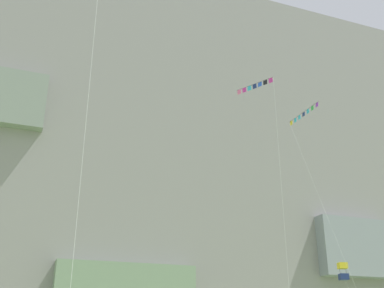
% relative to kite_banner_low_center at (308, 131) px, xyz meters
% --- Properties ---
extents(cliff_face, '(180.00, 23.20, 55.21)m').
position_rel_kite_banner_low_center_xyz_m(cliff_face, '(-12.04, 30.95, 5.59)').
color(cliff_face, gray).
rests_on(cliff_face, ground).
extents(kite_banner_low_center, '(2.70, 7.02, 24.04)m').
position_rel_kite_banner_low_center_xyz_m(kite_banner_low_center, '(0.00, 0.00, 0.00)').
color(kite_banner_low_center, black).
rests_on(kite_banner_low_center, ground).
extents(kite_box_upper_right, '(2.05, 5.12, 10.97)m').
position_rel_kite_banner_low_center_xyz_m(kite_box_upper_right, '(6.71, 5.90, -11.86)').
color(kite_box_upper_right, yellow).
rests_on(kite_box_upper_right, ground).
extents(kite_banner_high_center, '(1.97, 6.25, 25.50)m').
position_rel_kite_banner_low_center_xyz_m(kite_banner_high_center, '(-5.89, -1.13, 1.59)').
color(kite_banner_high_center, black).
rests_on(kite_banner_high_center, ground).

